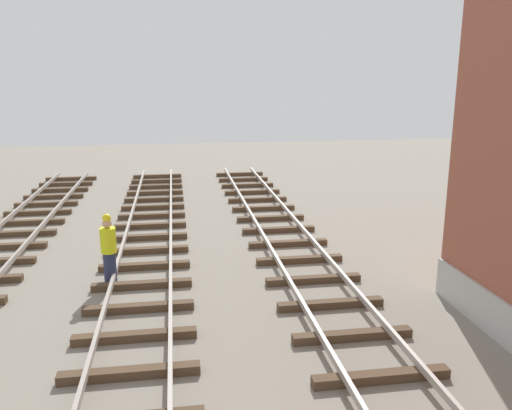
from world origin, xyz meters
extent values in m
cube|color=#4C3826|center=(1.14, 5.37, 0.09)|extent=(2.50, 0.24, 0.18)
cube|color=#4C3826|center=(1.14, 6.91, 0.09)|extent=(2.50, 0.24, 0.18)
cube|color=#4C3826|center=(1.14, 8.44, 0.09)|extent=(2.50, 0.24, 0.18)
cube|color=#4C3826|center=(1.14, 9.97, 0.09)|extent=(2.50, 0.24, 0.18)
cube|color=#4C3826|center=(1.14, 11.51, 0.09)|extent=(2.50, 0.24, 0.18)
cube|color=#4C3826|center=(1.14, 13.04, 0.09)|extent=(2.50, 0.24, 0.18)
cube|color=#4C3826|center=(1.14, 14.58, 0.09)|extent=(2.50, 0.24, 0.18)
cube|color=#4C3826|center=(1.14, 16.11, 0.09)|extent=(2.50, 0.24, 0.18)
cube|color=#4C3826|center=(1.14, 17.65, 0.09)|extent=(2.50, 0.24, 0.18)
cube|color=#4C3826|center=(1.14, 19.18, 0.09)|extent=(2.50, 0.24, 0.18)
cube|color=#4C3826|center=(1.14, 20.72, 0.09)|extent=(2.50, 0.24, 0.18)
cube|color=#4C3826|center=(1.14, 22.25, 0.09)|extent=(2.50, 0.24, 0.18)
cube|color=#4C3826|center=(1.14, 23.79, 0.09)|extent=(2.50, 0.24, 0.18)
cube|color=#4C3826|center=(1.14, 25.32, 0.09)|extent=(2.50, 0.24, 0.18)
cube|color=#4C3826|center=(-3.24, 6.18, 0.09)|extent=(2.50, 0.24, 0.18)
cube|color=#4C3826|center=(-3.24, 7.55, 0.09)|extent=(2.50, 0.24, 0.18)
cube|color=#4C3826|center=(-3.24, 8.92, 0.09)|extent=(2.50, 0.24, 0.18)
cube|color=#4C3826|center=(-3.24, 10.30, 0.09)|extent=(2.50, 0.24, 0.18)
cube|color=#4C3826|center=(-3.24, 11.67, 0.09)|extent=(2.50, 0.24, 0.18)
cube|color=#4C3826|center=(-3.24, 13.04, 0.09)|extent=(2.50, 0.24, 0.18)
cube|color=#4C3826|center=(-3.24, 14.42, 0.09)|extent=(2.50, 0.24, 0.18)
cube|color=#4C3826|center=(-3.24, 15.79, 0.09)|extent=(2.50, 0.24, 0.18)
cube|color=#4C3826|center=(-3.24, 17.16, 0.09)|extent=(2.50, 0.24, 0.18)
cube|color=#4C3826|center=(-3.24, 18.54, 0.09)|extent=(2.50, 0.24, 0.18)
cube|color=#4C3826|center=(-3.24, 19.91, 0.09)|extent=(2.50, 0.24, 0.18)
cube|color=#4C3826|center=(-3.24, 21.28, 0.09)|extent=(2.50, 0.24, 0.18)
cube|color=#4C3826|center=(-3.24, 22.65, 0.09)|extent=(2.50, 0.24, 0.18)
cube|color=#4C3826|center=(-3.24, 24.03, 0.09)|extent=(2.50, 0.24, 0.18)
cube|color=#4C3826|center=(-3.24, 25.40, 0.09)|extent=(2.50, 0.24, 0.18)
cube|color=#4C3826|center=(-7.62, 14.10, 0.09)|extent=(2.50, 0.24, 0.18)
cube|color=#4C3826|center=(-7.62, 15.51, 0.09)|extent=(2.50, 0.24, 0.18)
cube|color=#4C3826|center=(-7.62, 16.92, 0.09)|extent=(2.50, 0.24, 0.18)
cube|color=#4C3826|center=(-7.62, 18.33, 0.09)|extent=(2.50, 0.24, 0.18)
cube|color=#4C3826|center=(-7.62, 19.74, 0.09)|extent=(2.50, 0.24, 0.18)
cube|color=#4C3826|center=(-7.62, 21.15, 0.09)|extent=(2.50, 0.24, 0.18)
cube|color=#4C3826|center=(-7.62, 22.56, 0.09)|extent=(2.50, 0.24, 0.18)
cube|color=#4C3826|center=(-7.62, 23.97, 0.09)|extent=(2.50, 0.24, 0.18)
cube|color=#4C3826|center=(-7.62, 25.38, 0.09)|extent=(2.50, 0.24, 0.18)
cylinder|color=#262D4C|center=(-4.06, 10.75, 0.42)|extent=(0.32, 0.32, 0.85)
cylinder|color=yellow|center=(-4.06, 10.75, 1.18)|extent=(0.40, 0.40, 0.65)
sphere|color=tan|center=(-4.06, 10.75, 1.62)|extent=(0.24, 0.24, 0.24)
sphere|color=yellow|center=(-4.06, 10.75, 1.76)|extent=(0.22, 0.22, 0.22)
camera|label=1|loc=(-2.31, -2.42, 5.23)|focal=36.83mm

